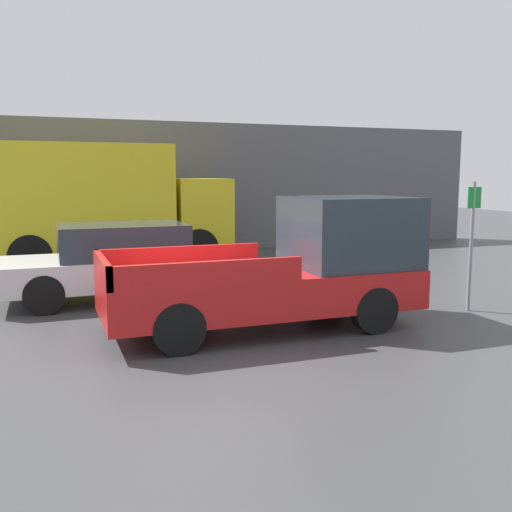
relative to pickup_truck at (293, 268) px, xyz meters
The scene contains 6 objects.
ground_plane 2.18m from the pickup_truck, behind, with size 60.00×60.00×0.00m, color #3D3D3F.
building_wall 10.65m from the pickup_truck, 100.39° to the left, with size 28.00×0.15×4.39m.
pickup_truck is the anchor object (origin of this frame).
car 4.14m from the pickup_truck, 127.75° to the left, with size 4.67×2.00×1.58m.
delivery_truck 8.32m from the pickup_truck, 108.57° to the left, with size 7.11×2.42×3.44m.
parking_sign 3.65m from the pickup_truck, ahead, with size 0.30×0.07×2.47m.
Camera 1 is at (-2.06, -8.49, 2.58)m, focal length 40.00 mm.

